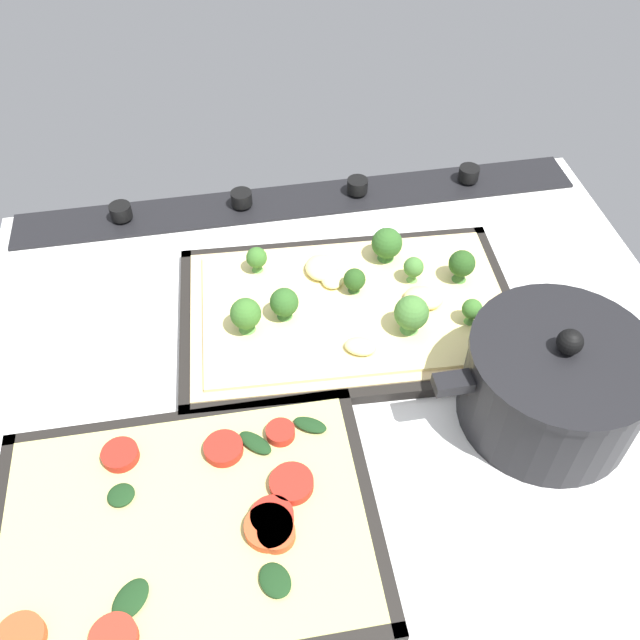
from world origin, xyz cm
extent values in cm
cube|color=white|center=(0.00, 0.00, -1.50)|extent=(78.24, 64.04, 3.00)
cube|color=black|center=(0.00, -28.52, 0.40)|extent=(75.12, 7.00, 0.80)
cylinder|color=black|center=(-23.47, -28.52, 1.70)|extent=(2.80, 2.80, 1.80)
cylinder|color=black|center=(-7.82, -28.52, 1.70)|extent=(2.80, 2.80, 1.80)
cylinder|color=black|center=(7.82, -28.52, 1.70)|extent=(2.80, 2.80, 1.80)
cylinder|color=black|center=(23.47, -28.52, 1.70)|extent=(2.80, 2.80, 1.80)
cube|color=black|center=(-2.13, -6.58, 0.25)|extent=(39.29, 26.59, 0.50)
cube|color=black|center=(-2.78, -18.21, 0.65)|extent=(37.98, 3.32, 1.30)
cube|color=black|center=(-1.47, 5.05, 0.65)|extent=(37.98, 3.32, 1.30)
cube|color=black|center=(-20.49, -5.55, 0.65)|extent=(2.57, 24.53, 1.30)
cube|color=black|center=(16.23, -7.61, 0.65)|extent=(2.57, 24.53, 1.30)
cube|color=#D3B77F|center=(-2.13, -6.58, 1.00)|extent=(36.76, 24.06, 1.00)
cube|color=#EFDB8C|center=(-2.13, -6.58, 1.70)|extent=(33.79, 21.69, 0.40)
cone|color=#5B9F46|center=(9.55, -5.03, 2.51)|extent=(1.85, 1.85, 1.22)
sphere|color=#386B28|center=(9.55, -5.03, 4.38)|extent=(3.37, 3.37, 3.37)
cone|color=#5B9F46|center=(-14.55, -1.82, 2.49)|extent=(1.22, 1.22, 1.18)
sphere|color=#386B28|center=(-14.55, -1.82, 3.91)|extent=(2.22, 2.22, 2.22)
cone|color=#427635|center=(-15.51, -8.46, 2.57)|extent=(1.68, 1.68, 1.34)
sphere|color=#264C1C|center=(-15.51, -8.46, 4.39)|extent=(3.06, 3.06, 3.06)
cone|color=#68AD54|center=(-7.76, -1.88, 2.52)|extent=(2.06, 2.06, 1.24)
sphere|color=#427533|center=(-7.76, -1.88, 4.54)|extent=(3.74, 3.74, 3.74)
cone|color=#68AD54|center=(-10.09, -9.28, 2.50)|extent=(1.28, 1.28, 1.20)
sphere|color=#427533|center=(-10.09, -9.28, 3.97)|extent=(2.33, 2.33, 2.33)
cone|color=#5B9F46|center=(7.35, -14.17, 2.43)|extent=(1.35, 1.35, 1.05)
sphere|color=#386B28|center=(7.35, -14.17, 3.87)|extent=(2.45, 2.45, 2.45)
cone|color=#4D8B3F|center=(5.25, -6.22, 2.42)|extent=(1.73, 1.73, 1.03)
sphere|color=#2D5B23|center=(5.25, -6.22, 4.11)|extent=(3.15, 3.15, 3.15)
cone|color=#427635|center=(-3.11, -8.81, 2.30)|extent=(1.39, 1.39, 0.81)
sphere|color=#264C1C|center=(-3.11, -8.81, 3.66)|extent=(2.52, 2.52, 2.52)
cone|color=#4D8B3F|center=(-7.99, -13.53, 2.40)|extent=(2.01, 2.01, 1.00)
sphere|color=#2D5B23|center=(-7.99, -13.53, 4.27)|extent=(3.65, 3.65, 3.65)
ellipsoid|color=#EFDB8C|center=(-1.90, 0.30, 2.40)|extent=(4.02, 3.49, 1.18)
ellipsoid|color=#EFDB8C|center=(-10.38, -5.63, 2.55)|extent=(5.36, 4.91, 1.52)
ellipsoid|color=#EFDB8C|center=(-0.42, -12.56, 2.54)|extent=(3.87, 4.36, 1.50)
ellipsoid|color=#EFDB8C|center=(-0.92, -10.58, 2.36)|extent=(2.90, 3.34, 1.08)
cube|color=black|center=(17.36, 16.44, 0.25)|extent=(34.12, 24.91, 0.50)
cube|color=black|center=(17.25, 4.73, 0.65)|extent=(33.92, 1.49, 1.30)
cube|color=black|center=(1.00, 16.58, 0.65)|extent=(1.41, 24.63, 1.30)
cube|color=#C3BD6F|center=(17.36, 16.44, 0.95)|extent=(31.70, 22.49, 0.90)
cylinder|color=#B22319|center=(9.78, 17.33, 1.90)|extent=(3.83, 3.83, 1.00)
cylinder|color=#B22319|center=(7.86, 8.78, 1.90)|extent=(2.80, 2.80, 1.00)
cylinder|color=#D14723|center=(30.26, 23.86, 1.90)|extent=(3.89, 3.89, 1.00)
cylinder|color=red|center=(23.13, 25.17, 1.90)|extent=(3.73, 3.73, 1.00)
cylinder|color=#B22319|center=(13.37, 9.61, 1.90)|extent=(3.69, 3.69, 1.00)
cylinder|color=#D14723|center=(9.62, 18.93, 1.90)|extent=(3.31, 3.31, 1.00)
cylinder|color=#D14723|center=(10.19, 18.24, 1.90)|extent=(4.25, 4.25, 1.00)
cylinder|color=#B22319|center=(7.63, 14.39, 1.90)|extent=(4.04, 4.04, 1.00)
cylinder|color=#B22319|center=(22.90, 8.59, 1.90)|extent=(3.46, 3.46, 1.00)
ellipsoid|color=#193819|center=(10.27, 22.84, 1.80)|extent=(3.46, 3.88, 0.60)
ellipsoid|color=#193819|center=(10.77, 18.07, 1.80)|extent=(3.76, 4.14, 0.60)
ellipsoid|color=#193819|center=(10.36, 9.45, 1.80)|extent=(3.76, 3.84, 0.60)
ellipsoid|color=#193819|center=(21.90, 22.31, 1.80)|extent=(4.14, 4.37, 0.60)
ellipsoid|color=#193819|center=(22.79, 12.76, 1.80)|extent=(2.84, 2.78, 0.60)
ellipsoid|color=#193819|center=(4.90, 8.37, 1.80)|extent=(3.70, 3.07, 0.60)
cylinder|color=black|center=(-18.55, 9.90, 4.50)|extent=(17.16, 17.16, 9.00)
cylinder|color=black|center=(-18.55, 9.90, 9.40)|extent=(17.50, 17.50, 0.80)
sphere|color=black|center=(-18.55, 9.90, 11.00)|extent=(2.40, 2.40, 2.40)
cube|color=black|center=(-8.17, 9.90, 7.38)|extent=(3.60, 2.00, 1.20)
camera|label=1|loc=(10.68, 45.91, 57.89)|focal=38.93mm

